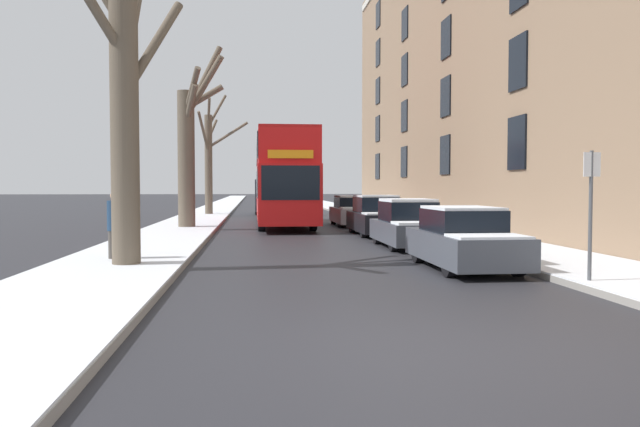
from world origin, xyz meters
TOP-DOWN VIEW (x-y plane):
  - ground_plane at (0.00, 0.00)m, footprint 320.00×320.00m
  - sidewalk_left at (-5.20, 53.00)m, footprint 3.05×130.00m
  - sidewalk_right at (5.20, 53.00)m, footprint 3.05×130.00m
  - terrace_facade_right at (11.23, 21.02)m, footprint 9.10×44.92m
  - bare_tree_left_0 at (-4.97, 7.14)m, footprint 2.97×3.52m
  - bare_tree_left_1 at (-4.87, 20.17)m, footprint 2.09×2.05m
  - bare_tree_left_2 at (-4.89, 33.11)m, footprint 3.11×2.87m
  - double_decker_bus at (-0.70, 22.72)m, footprint 2.53×11.73m
  - parked_car_0 at (2.64, 6.62)m, footprint 1.68×4.13m
  - parked_car_1 at (2.64, 11.71)m, footprint 1.70×3.98m
  - parked_car_2 at (2.64, 16.79)m, footprint 1.70×4.47m
  - parked_car_3 at (2.64, 22.56)m, footprint 1.79×4.33m
  - oncoming_van at (-0.99, 36.53)m, footprint 2.08×5.16m
  - pedestrian_left_sidewalk at (-5.39, 8.17)m, footprint 0.38×0.38m
  - street_sign_post at (3.98, 3.64)m, footprint 0.32×0.07m

SIDE VIEW (x-z plane):
  - ground_plane at x=0.00m, z-range 0.00..0.00m
  - sidewalk_left at x=-5.20m, z-range 0.00..0.16m
  - sidewalk_right at x=5.20m, z-range 0.00..0.16m
  - parked_car_0 at x=2.64m, z-range -0.05..1.36m
  - parked_car_3 at x=2.64m, z-range -0.05..1.41m
  - parked_car_1 at x=2.64m, z-range -0.07..1.43m
  - parked_car_2 at x=2.64m, z-range -0.07..1.48m
  - pedestrian_left_sidewalk at x=-5.39m, z-range 0.09..1.85m
  - oncoming_van at x=-0.99m, z-range 0.10..2.46m
  - street_sign_post at x=3.98m, z-range 0.19..2.71m
  - double_decker_bus at x=-0.70m, z-range 0.28..4.57m
  - bare_tree_left_1 at x=-4.87m, z-range -0.41..7.60m
  - bare_tree_left_2 at x=-4.89m, z-range -0.21..7.60m
  - bare_tree_left_0 at x=-4.97m, z-range -0.40..7.80m
  - terrace_facade_right at x=11.23m, z-range 0.00..16.73m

